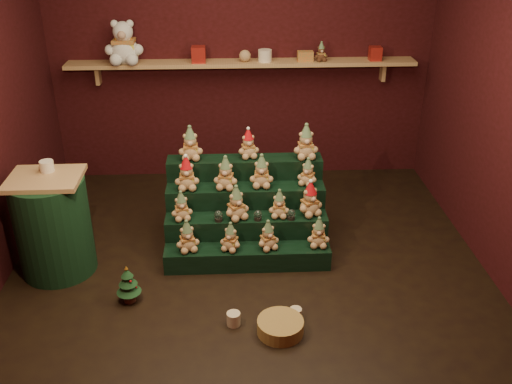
{
  "coord_description": "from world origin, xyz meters",
  "views": [
    {
      "loc": [
        -0.13,
        -3.97,
        2.77
      ],
      "look_at": [
        0.07,
        0.25,
        0.63
      ],
      "focal_mm": 40.0,
      "sensor_mm": 36.0,
      "label": 1
    }
  ],
  "objects_px": {
    "snow_globe_a": "(218,216)",
    "snow_globe_b": "(258,215)",
    "wicker_basket": "(280,327)",
    "side_table": "(53,225)",
    "mug_right": "(296,314)",
    "mug_left": "(234,319)",
    "brown_bear": "(321,52)",
    "snow_globe_c": "(291,214)",
    "white_bear": "(123,36)",
    "riser_tier_front": "(247,257)",
    "mini_christmas_tree": "(128,284)"
  },
  "relations": [
    {
      "from": "snow_globe_b",
      "to": "mug_right",
      "type": "distance_m",
      "value": 0.97
    },
    {
      "from": "side_table",
      "to": "mug_right",
      "type": "bearing_deg",
      "value": -21.55
    },
    {
      "from": "snow_globe_b",
      "to": "brown_bear",
      "type": "xyz_separation_m",
      "value": [
        0.73,
        1.59,
        1.01
      ]
    },
    {
      "from": "riser_tier_front",
      "to": "brown_bear",
      "type": "height_order",
      "value": "brown_bear"
    },
    {
      "from": "side_table",
      "to": "mug_left",
      "type": "height_order",
      "value": "side_table"
    },
    {
      "from": "snow_globe_b",
      "to": "white_bear",
      "type": "relative_size",
      "value": 0.17
    },
    {
      "from": "white_bear",
      "to": "snow_globe_b",
      "type": "bearing_deg",
      "value": -52.65
    },
    {
      "from": "mini_christmas_tree",
      "to": "mug_right",
      "type": "height_order",
      "value": "mini_christmas_tree"
    },
    {
      "from": "snow_globe_b",
      "to": "mug_right",
      "type": "height_order",
      "value": "snow_globe_b"
    },
    {
      "from": "snow_globe_a",
      "to": "mini_christmas_tree",
      "type": "xyz_separation_m",
      "value": [
        -0.69,
        -0.59,
        -0.25
      ]
    },
    {
      "from": "snow_globe_c",
      "to": "snow_globe_b",
      "type": "bearing_deg",
      "value": -180.0
    },
    {
      "from": "snow_globe_a",
      "to": "snow_globe_c",
      "type": "xyz_separation_m",
      "value": [
        0.62,
        0.0,
        -0.0
      ]
    },
    {
      "from": "brown_bear",
      "to": "snow_globe_c",
      "type": "bearing_deg",
      "value": -112.57
    },
    {
      "from": "mug_right",
      "to": "wicker_basket",
      "type": "relative_size",
      "value": 0.27
    },
    {
      "from": "riser_tier_front",
      "to": "mini_christmas_tree",
      "type": "bearing_deg",
      "value": -155.12
    },
    {
      "from": "riser_tier_front",
      "to": "side_table",
      "type": "height_order",
      "value": "side_table"
    },
    {
      "from": "snow_globe_b",
      "to": "mug_left",
      "type": "xyz_separation_m",
      "value": [
        -0.22,
        -0.91,
        -0.36
      ]
    },
    {
      "from": "snow_globe_c",
      "to": "wicker_basket",
      "type": "xyz_separation_m",
      "value": [
        -0.17,
        -1.02,
        -0.35
      ]
    },
    {
      "from": "wicker_basket",
      "to": "snow_globe_a",
      "type": "bearing_deg",
      "value": 113.74
    },
    {
      "from": "snow_globe_c",
      "to": "white_bear",
      "type": "height_order",
      "value": "white_bear"
    },
    {
      "from": "wicker_basket",
      "to": "snow_globe_b",
      "type": "bearing_deg",
      "value": 96.28
    },
    {
      "from": "brown_bear",
      "to": "snow_globe_a",
      "type": "bearing_deg",
      "value": -130.72
    },
    {
      "from": "riser_tier_front",
      "to": "mug_right",
      "type": "xyz_separation_m",
      "value": [
        0.33,
        -0.71,
        -0.04
      ]
    },
    {
      "from": "brown_bear",
      "to": "side_table",
      "type": "bearing_deg",
      "value": -151.49
    },
    {
      "from": "side_table",
      "to": "mug_right",
      "type": "distance_m",
      "value": 2.09
    },
    {
      "from": "mug_left",
      "to": "mini_christmas_tree",
      "type": "bearing_deg",
      "value": 158.38
    },
    {
      "from": "snow_globe_b",
      "to": "mug_right",
      "type": "relative_size",
      "value": 1.0
    },
    {
      "from": "riser_tier_front",
      "to": "wicker_basket",
      "type": "xyz_separation_m",
      "value": [
        0.21,
        -0.86,
        -0.04
      ]
    },
    {
      "from": "side_table",
      "to": "wicker_basket",
      "type": "xyz_separation_m",
      "value": [
        1.79,
        -0.89,
        -0.38
      ]
    },
    {
      "from": "side_table",
      "to": "mini_christmas_tree",
      "type": "height_order",
      "value": "side_table"
    },
    {
      "from": "mug_left",
      "to": "white_bear",
      "type": "xyz_separation_m",
      "value": [
        -1.04,
        2.5,
        1.54
      ]
    },
    {
      "from": "riser_tier_front",
      "to": "mug_right",
      "type": "relative_size",
      "value": 15.32
    },
    {
      "from": "snow_globe_b",
      "to": "white_bear",
      "type": "bearing_deg",
      "value": 128.49
    },
    {
      "from": "snow_globe_c",
      "to": "mug_right",
      "type": "height_order",
      "value": "snow_globe_c"
    },
    {
      "from": "mini_christmas_tree",
      "to": "white_bear",
      "type": "xyz_separation_m",
      "value": [
        -0.24,
        2.19,
        1.43
      ]
    },
    {
      "from": "snow_globe_b",
      "to": "side_table",
      "type": "distance_m",
      "value": 1.69
    },
    {
      "from": "mini_christmas_tree",
      "to": "wicker_basket",
      "type": "height_order",
      "value": "mini_christmas_tree"
    },
    {
      "from": "snow_globe_b",
      "to": "side_table",
      "type": "xyz_separation_m",
      "value": [
        -1.68,
        -0.13,
        0.02
      ]
    },
    {
      "from": "mug_left",
      "to": "wicker_basket",
      "type": "distance_m",
      "value": 0.35
    },
    {
      "from": "snow_globe_c",
      "to": "white_bear",
      "type": "distance_m",
      "value": 2.52
    },
    {
      "from": "snow_globe_a",
      "to": "white_bear",
      "type": "distance_m",
      "value": 2.19
    },
    {
      "from": "mini_christmas_tree",
      "to": "mug_left",
      "type": "relative_size",
      "value": 3.19
    },
    {
      "from": "snow_globe_c",
      "to": "side_table",
      "type": "height_order",
      "value": "side_table"
    },
    {
      "from": "side_table",
      "to": "white_bear",
      "type": "height_order",
      "value": "white_bear"
    },
    {
      "from": "mini_christmas_tree",
      "to": "wicker_basket",
      "type": "distance_m",
      "value": 1.22
    },
    {
      "from": "snow_globe_a",
      "to": "snow_globe_b",
      "type": "height_order",
      "value": "snow_globe_a"
    },
    {
      "from": "snow_globe_c",
      "to": "mug_right",
      "type": "relative_size",
      "value": 1.02
    },
    {
      "from": "mug_right",
      "to": "white_bear",
      "type": "distance_m",
      "value": 3.27
    },
    {
      "from": "snow_globe_c",
      "to": "side_table",
      "type": "distance_m",
      "value": 1.97
    },
    {
      "from": "snow_globe_a",
      "to": "brown_bear",
      "type": "height_order",
      "value": "brown_bear"
    }
  ]
}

